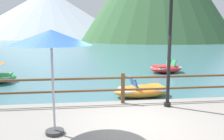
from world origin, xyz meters
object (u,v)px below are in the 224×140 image
Objects in this scene: pedal_boat_0 at (142,91)px; pedal_boat_4 at (166,68)px; lamp_post at (170,21)px; beach_umbrella at (51,39)px.

pedal_boat_0 is 0.95× the size of pedal_boat_4.
pedal_boat_4 is at bearing 70.01° from lamp_post.
beach_umbrella is at bearing -126.31° from pedal_boat_0.
beach_umbrella reaches higher than pedal_boat_4.
lamp_post is at bearing -109.99° from pedal_boat_4.
pedal_boat_0 is at bearing -118.90° from pedal_boat_4.
beach_umbrella is 0.96× the size of pedal_boat_0.
beach_umbrella reaches higher than pedal_boat_0.
lamp_post is 1.70× the size of pedal_boat_4.
pedal_boat_0 is (-0.11, 2.56, -2.66)m from lamp_post.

